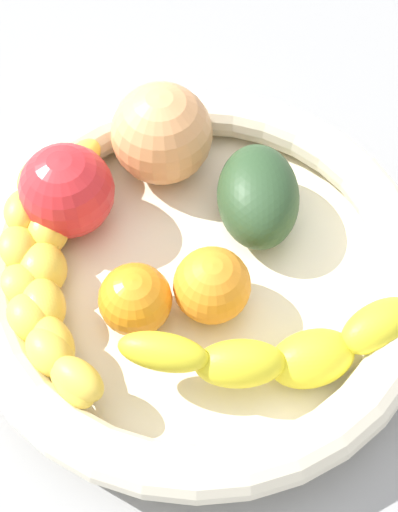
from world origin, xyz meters
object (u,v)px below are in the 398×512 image
banana_arching_top (309,341)px  tomato_red (67,191)px  fruit_bowl (199,270)px  peach_blush (162,134)px  banana_draped_left (53,265)px  banana_draped_right (31,281)px  avocado_dark (258,196)px  orange_mid_left (135,300)px  orange_front (208,287)px

banana_arching_top → tomato_red: tomato_red is taller
fruit_bowl → peach_blush: (-1.27, -10.85, 2.87)cm
banana_draped_left → banana_draped_right: bearing=25.2°
peach_blush → avocado_dark: bearing=122.9°
orange_mid_left → avocado_dark: bearing=-157.3°
tomato_red → avocado_dark: bearing=158.3°
orange_mid_left → banana_draped_left: bearing=-48.0°
peach_blush → orange_front: bearing=83.2°
tomato_red → peach_blush: (-8.30, -2.26, 0.41)cm
banana_draped_left → tomato_red: bearing=-117.7°
banana_draped_left → fruit_bowl: bearing=159.9°
orange_front → banana_draped_right: bearing=-24.5°
orange_front → tomato_red: tomato_red is taller
orange_front → fruit_bowl: bearing=-97.1°
orange_front → avocado_dark: (-6.40, -5.76, 0.11)cm
orange_front → orange_mid_left: (4.95, -1.00, -0.16)cm
banana_draped_left → peach_blush: bearing=-146.3°
banana_draped_left → banana_arching_top: 18.57cm
banana_draped_right → avocado_dark: 17.57cm
avocado_dark → fruit_bowl: bearing=28.9°
banana_arching_top → banana_draped_left: bearing=-41.3°
avocado_dark → peach_blush: bearing=-57.1°
orange_mid_left → orange_front: bearing=168.6°
fruit_bowl → tomato_red: size_ratio=4.71×
peach_blush → fruit_bowl: bearing=83.3°
fruit_bowl → avocado_dark: size_ratio=3.74×
fruit_bowl → avocado_dark: bearing=-151.1°
tomato_red → peach_blush: bearing=-164.8°
banana_draped_left → peach_blush: (-10.95, -7.31, 1.63)cm
banana_arching_top → orange_front: size_ratio=4.63×
orange_front → orange_mid_left: size_ratio=1.06×
orange_front → tomato_red: size_ratio=0.77×
avocado_dark → banana_arching_top: bearing=81.3°
banana_draped_left → tomato_red: tomato_red is taller
fruit_bowl → banana_draped_right: (11.45, -2.71, 1.45)cm
orange_mid_left → peach_blush: size_ratio=0.65×
orange_front → peach_blush: bearing=-96.8°
avocado_dark → orange_front: bearing=42.0°
tomato_red → orange_mid_left: bearing=100.1°
orange_front → banana_arching_top: bearing=125.7°
banana_draped_left → peach_blush: size_ratio=2.75×
banana_arching_top → avocado_dark: avocado_dark is taller
banana_arching_top → orange_front: (4.56, -6.33, -0.17)cm
tomato_red → peach_blush: 8.62cm
banana_draped_left → orange_mid_left: bearing=132.0°
tomato_red → banana_arching_top: bearing=123.1°
fruit_bowl → orange_mid_left: (5.25, 1.39, 1.47)cm
banana_draped_right → tomato_red: bearing=-126.9°
banana_draped_right → orange_front: 12.26cm
banana_arching_top → peach_blush: peach_blush is taller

